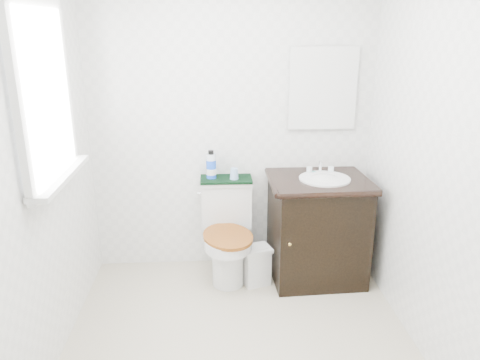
{
  "coord_description": "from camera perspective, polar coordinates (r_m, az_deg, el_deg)",
  "views": [
    {
      "loc": [
        -0.15,
        -2.38,
        1.91
      ],
      "look_at": [
        0.04,
        0.75,
        0.87
      ],
      "focal_mm": 35.0,
      "sensor_mm": 36.0,
      "label": 1
    }
  ],
  "objects": [
    {
      "name": "wall_left",
      "position": [
        2.66,
        -24.27,
        1.22
      ],
      "size": [
        0.0,
        2.4,
        2.4
      ],
      "primitive_type": "plane",
      "rotation": [
        1.57,
        0.0,
        1.57
      ],
      "color": "silver",
      "rests_on": "ground"
    },
    {
      "name": "wall_back",
      "position": [
        3.65,
        -1.03,
        7.15
      ],
      "size": [
        2.4,
        0.0,
        2.4
      ],
      "primitive_type": "plane",
      "rotation": [
        1.57,
        0.0,
        0.0
      ],
      "color": "silver",
      "rests_on": "ground"
    },
    {
      "name": "cup",
      "position": [
        3.61,
        -0.72,
        0.78
      ],
      "size": [
        0.07,
        0.07,
        0.09
      ],
      "primitive_type": "cone",
      "color": "#81A7D3",
      "rests_on": "towel"
    },
    {
      "name": "mirror",
      "position": [
        3.68,
        10.06,
        10.91
      ],
      "size": [
        0.5,
        0.02,
        0.6
      ],
      "primitive_type": "cube",
      "color": "silver",
      "rests_on": "wall_back"
    },
    {
      "name": "towel",
      "position": [
        3.65,
        -1.7,
        0.11
      ],
      "size": [
        0.4,
        0.22,
        0.02
      ],
      "primitive_type": "cube",
      "color": "black",
      "rests_on": "toilet"
    },
    {
      "name": "mouthwash_bottle",
      "position": [
        3.63,
        -3.54,
        1.78
      ],
      "size": [
        0.08,
        0.08,
        0.22
      ],
      "color": "blue",
      "rests_on": "towel"
    },
    {
      "name": "floor",
      "position": [
        3.05,
        0.13,
        -20.36
      ],
      "size": [
        2.4,
        2.4,
        0.0
      ],
      "primitive_type": "plane",
      "color": "beige",
      "rests_on": "ground"
    },
    {
      "name": "window",
      "position": [
        2.81,
        -22.89,
        9.6
      ],
      "size": [
        0.02,
        0.7,
        0.9
      ],
      "primitive_type": "cube",
      "color": "white",
      "rests_on": "wall_left"
    },
    {
      "name": "trash_bin",
      "position": [
        3.65,
        1.99,
        -10.32
      ],
      "size": [
        0.25,
        0.23,
        0.31
      ],
      "color": "silver",
      "rests_on": "floor"
    },
    {
      "name": "toilet",
      "position": [
        3.7,
        -1.58,
        -6.83
      ],
      "size": [
        0.44,
        0.65,
        0.76
      ],
      "color": "silver",
      "rests_on": "floor"
    },
    {
      "name": "soap_bar",
      "position": [
        3.66,
        8.9,
        0.97
      ],
      "size": [
        0.06,
        0.04,
        0.02
      ],
      "primitive_type": "ellipsoid",
      "color": "#18746D",
      "rests_on": "vanity"
    },
    {
      "name": "wall_right",
      "position": [
        2.78,
        23.46,
        2.03
      ],
      "size": [
        0.0,
        2.4,
        2.4
      ],
      "primitive_type": "plane",
      "rotation": [
        1.57,
        0.0,
        -1.57
      ],
      "color": "silver",
      "rests_on": "ground"
    },
    {
      "name": "wall_front",
      "position": [
        1.38,
        3.34,
        -12.51
      ],
      "size": [
        2.4,
        0.0,
        2.4
      ],
      "primitive_type": "plane",
      "rotation": [
        -1.57,
        0.0,
        0.0
      ],
      "color": "silver",
      "rests_on": "ground"
    },
    {
      "name": "vanity",
      "position": [
        3.68,
        9.41,
        -5.53
      ],
      "size": [
        0.75,
        0.65,
        0.92
      ],
      "color": "black",
      "rests_on": "floor"
    }
  ]
}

